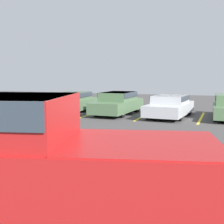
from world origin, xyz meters
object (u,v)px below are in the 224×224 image
object	(u,v)px
pickup_truck	(18,159)
parked_sedan_b	(118,102)
parked_sedan_a	(73,101)
parked_sedan_c	(170,105)

from	to	relation	value
pickup_truck	parked_sedan_b	distance (m)	13.09
parked_sedan_a	parked_sedan_b	xyz separation A→B (m)	(2.85, -0.10, 0.03)
parked_sedan_a	parked_sedan_c	xyz separation A→B (m)	(5.83, -0.33, -0.02)
parked_sedan_b	parked_sedan_c	distance (m)	2.99
parked_sedan_b	parked_sedan_a	bearing A→B (deg)	-89.77
pickup_truck	parked_sedan_c	size ratio (longest dim) A/B	1.46
parked_sedan_a	pickup_truck	bearing A→B (deg)	19.00
pickup_truck	parked_sedan_b	bearing A→B (deg)	88.65
parked_sedan_a	parked_sedan_c	world-z (taller)	parked_sedan_a
pickup_truck	parked_sedan_b	xyz separation A→B (m)	(-2.71, 12.80, -0.30)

